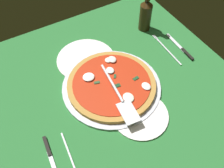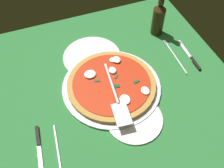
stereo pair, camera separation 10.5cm
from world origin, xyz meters
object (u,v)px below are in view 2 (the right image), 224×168
object	(u,v)px
dinner_plate_right	(92,57)
pizza_server	(116,96)
beer_bottle	(159,17)
place_setting_far	(48,149)
place_setting_near	(183,57)
dinner_plate_left	(134,119)
pizza	(112,84)

from	to	relation	value
dinner_plate_right	pizza_server	xyz separation A→B (cm)	(-26.41, -0.89, 4.38)
dinner_plate_right	beer_bottle	size ratio (longest dim) A/B	1.03
dinner_plate_right	place_setting_far	world-z (taller)	place_setting_far
dinner_plate_right	place_setting_near	xyz separation A→B (cm)	(-14.52, -37.72, -0.15)
dinner_plate_left	pizza	world-z (taller)	pizza
dinner_plate_left	pizza_server	size ratio (longest dim) A/B	0.71
place_setting_far	beer_bottle	size ratio (longest dim) A/B	0.89
place_setting_far	pizza	bearing A→B (deg)	125.45
place_setting_near	place_setting_far	size ratio (longest dim) A/B	1.05
dinner_plate_left	pizza	bearing A→B (deg)	7.54
pizza_server	dinner_plate_left	bearing A→B (deg)	28.06
dinner_plate_right	pizza_server	size ratio (longest dim) A/B	0.86
dinner_plate_right	pizza	distance (cm)	18.97
dinner_plate_left	dinner_plate_right	distance (cm)	36.04
dinner_plate_right	beer_bottle	xyz separation A→B (cm)	(4.79, -34.16, 8.80)
beer_bottle	dinner_plate_left	bearing A→B (deg)	143.94
pizza_server	dinner_plate_right	bearing A→B (deg)	-171.98
place_setting_near	dinner_plate_right	bearing A→B (deg)	70.93
place_setting_near	pizza	bearing A→B (deg)	98.78
pizza	dinner_plate_left	bearing A→B (deg)	-172.46
place_setting_far	beer_bottle	distance (cm)	74.56
pizza	beer_bottle	world-z (taller)	beer_bottle
beer_bottle	dinner_plate_right	bearing A→B (deg)	97.98
place_setting_far	beer_bottle	bearing A→B (deg)	129.03
dinner_plate_left	place_setting_far	bearing A→B (deg)	90.34
pizza_server	place_setting_far	bearing A→B (deg)	-65.45
pizza	place_setting_far	size ratio (longest dim) A/B	1.61
dinner_plate_right	place_setting_far	size ratio (longest dim) A/B	1.16
dinner_plate_left	place_setting_near	bearing A→B (deg)	-57.31
dinner_plate_left	beer_bottle	distance (cm)	50.90
dinner_plate_left	pizza_server	bearing A→B (deg)	21.97
dinner_plate_right	dinner_plate_left	bearing A→B (deg)	-172.58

